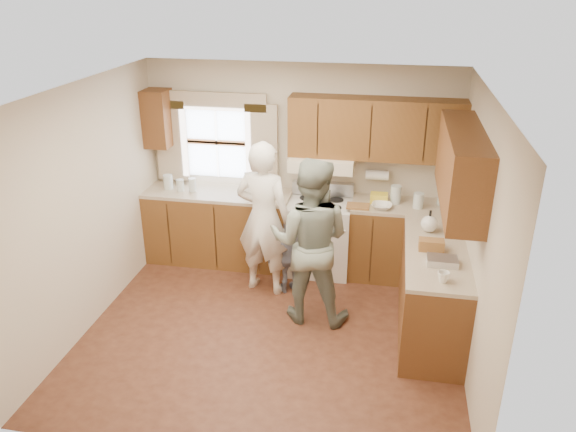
% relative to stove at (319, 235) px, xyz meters
% --- Properties ---
extents(room, '(3.80, 3.80, 3.80)m').
position_rel_stove_xyz_m(room, '(-0.30, -1.44, 0.78)').
color(room, '#432114').
rests_on(room, ground).
extents(kitchen_fixtures, '(3.80, 2.25, 2.15)m').
position_rel_stove_xyz_m(kitchen_fixtures, '(0.31, -0.36, 0.37)').
color(kitchen_fixtures, '#4F2E10').
rests_on(kitchen_fixtures, ground).
extents(stove, '(0.76, 0.67, 1.07)m').
position_rel_stove_xyz_m(stove, '(0.00, 0.00, 0.00)').
color(stove, silver).
rests_on(stove, ground).
extents(woman_left, '(0.73, 0.55, 1.80)m').
position_rel_stove_xyz_m(woman_left, '(-0.56, -0.59, 0.43)').
color(woman_left, white).
rests_on(woman_left, ground).
extents(woman_right, '(0.90, 0.72, 1.80)m').
position_rel_stove_xyz_m(woman_right, '(0.04, -1.07, 0.43)').
color(woman_right, '#23362E').
rests_on(woman_right, ground).
extents(child, '(0.56, 0.46, 0.89)m').
position_rel_stove_xyz_m(child, '(-0.26, -0.59, -0.02)').
color(child, slate).
rests_on(child, ground).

